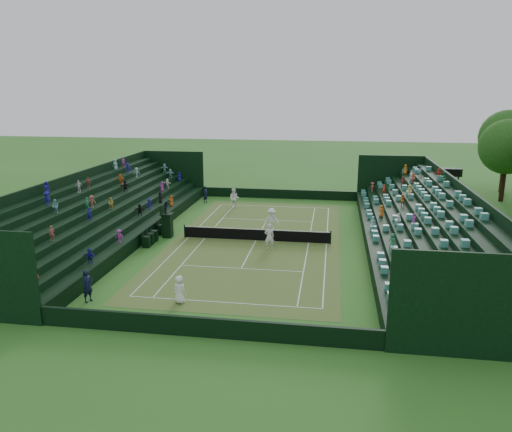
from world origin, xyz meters
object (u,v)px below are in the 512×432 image
object	(u,v)px
player_near_east	(269,237)
player_far_east	(272,220)
player_near_west	(179,290)
player_far_west	(234,198)
umpire_chair	(167,222)
tennis_net	(256,234)

from	to	relation	value
player_near_east	player_far_east	xyz separation A→B (m)	(-0.42, 4.72, 0.02)
player_near_west	player_far_east	world-z (taller)	player_far_east
player_near_west	player_near_east	xyz separation A→B (m)	(3.68, 10.27, 0.19)
player_near_west	player_near_east	size ratio (longest dim) A/B	0.81
player_near_east	player_far_east	size ratio (longest dim) A/B	0.98
player_near_east	player_far_west	size ratio (longest dim) A/B	0.97
player_far_east	umpire_chair	bearing A→B (deg)	-157.09
tennis_net	player_far_east	size ratio (longest dim) A/B	5.79
player_far_west	tennis_net	bearing A→B (deg)	-68.57
umpire_chair	player_far_west	bearing A→B (deg)	72.40
player_near_west	player_far_west	world-z (taller)	player_far_west
umpire_chair	player_far_east	world-z (taller)	umpire_chair
player_far_east	player_near_west	bearing A→B (deg)	-98.36
umpire_chair	player_near_west	distance (m)	13.13
umpire_chair	player_near_east	size ratio (longest dim) A/B	1.48
player_far_west	umpire_chair	bearing A→B (deg)	-106.19
player_near_west	player_far_west	size ratio (longest dim) A/B	0.79
tennis_net	player_near_west	xyz separation A→B (m)	(-2.37, -12.30, 0.27)
umpire_chair	player_far_east	size ratio (longest dim) A/B	1.45
player_near_west	player_far_east	size ratio (longest dim) A/B	0.79
player_near_east	tennis_net	bearing A→B (deg)	-73.70
player_far_west	player_far_east	xyz separation A→B (m)	(4.71, -7.81, -0.01)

